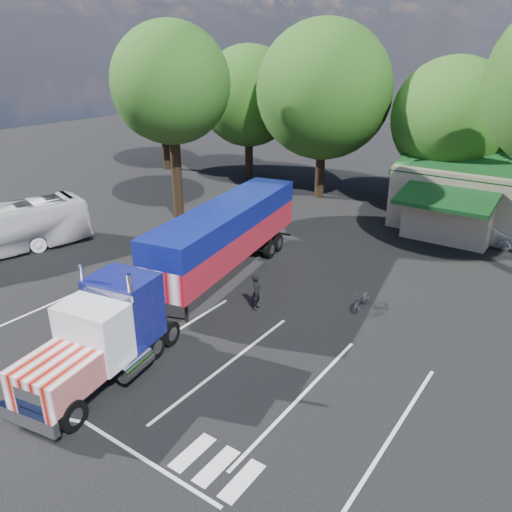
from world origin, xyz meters
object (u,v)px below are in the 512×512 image
Objects in this scene: silver_sedan at (487,232)px; semi_truck at (202,252)px; bicycle at (363,300)px; woman at (256,292)px.

semi_truck is at bearing 150.56° from silver_sedan.
bicycle is (6.71, 3.18, -1.81)m from semi_truck.
bicycle is (3.90, 2.79, -0.40)m from woman.
semi_truck reaches higher than woman.
woman is 16.15m from silver_sedan.
semi_truck reaches higher than silver_sedan.
woman is at bearing 158.31° from silver_sedan.
silver_sedan is at bearing -40.99° from woman.
silver_sedan is (6.60, 14.74, -0.14)m from woman.
silver_sedan is (2.70, 11.95, 0.26)m from bicycle.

